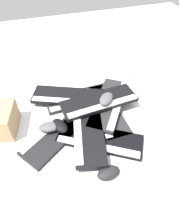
{
  "coord_description": "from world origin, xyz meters",
  "views": [
    {
      "loc": [
        -0.22,
        -0.74,
        0.86
      ],
      "look_at": [
        0.01,
        0.01,
        0.04
      ],
      "focal_mm": 32.0,
      "sensor_mm": 36.0,
      "label": 1
    }
  ],
  "objects_px": {
    "keyboard_5": "(109,103)",
    "mouse_3": "(60,126)",
    "mouse_4": "(106,99)",
    "keyboard_2": "(58,133)",
    "keyboard_7": "(99,102)",
    "mouse_2": "(8,112)",
    "mouse_0": "(49,127)",
    "mouse_1": "(109,173)",
    "keyboard_4": "(88,130)",
    "keyboard_6": "(69,97)",
    "keyboard_0": "(104,110)",
    "keyboard_1": "(81,98)",
    "keyboard_3": "(100,140)"
  },
  "relations": [
    {
      "from": "keyboard_5",
      "to": "mouse_3",
      "type": "height_order",
      "value": "mouse_3"
    },
    {
      "from": "mouse_4",
      "to": "keyboard_5",
      "type": "bearing_deg",
      "value": -10.98
    },
    {
      "from": "keyboard_2",
      "to": "keyboard_7",
      "type": "distance_m",
      "value": 0.29
    },
    {
      "from": "keyboard_2",
      "to": "mouse_2",
      "type": "height_order",
      "value": "mouse_2"
    },
    {
      "from": "mouse_0",
      "to": "keyboard_7",
      "type": "bearing_deg",
      "value": 23.48
    },
    {
      "from": "mouse_3",
      "to": "keyboard_2",
      "type": "bearing_deg",
      "value": 112.31
    },
    {
      "from": "mouse_2",
      "to": "mouse_3",
      "type": "distance_m",
      "value": 0.35
    },
    {
      "from": "keyboard_5",
      "to": "mouse_1",
      "type": "relative_size",
      "value": 4.06
    },
    {
      "from": "keyboard_4",
      "to": "mouse_1",
      "type": "height_order",
      "value": "keyboard_4"
    },
    {
      "from": "keyboard_4",
      "to": "keyboard_6",
      "type": "distance_m",
      "value": 0.29
    },
    {
      "from": "keyboard_0",
      "to": "keyboard_4",
      "type": "height_order",
      "value": "keyboard_4"
    },
    {
      "from": "keyboard_5",
      "to": "keyboard_7",
      "type": "height_order",
      "value": "keyboard_7"
    },
    {
      "from": "keyboard_6",
      "to": "keyboard_7",
      "type": "relative_size",
      "value": 1.03
    },
    {
      "from": "keyboard_2",
      "to": "keyboard_6",
      "type": "bearing_deg",
      "value": 63.97
    },
    {
      "from": "keyboard_1",
      "to": "keyboard_3",
      "type": "height_order",
      "value": "same"
    },
    {
      "from": "keyboard_0",
      "to": "mouse_3",
      "type": "xyz_separation_m",
      "value": [
        -0.28,
        -0.07,
        0.04
      ]
    },
    {
      "from": "keyboard_6",
      "to": "keyboard_0",
      "type": "bearing_deg",
      "value": -39.09
    },
    {
      "from": "keyboard_6",
      "to": "keyboard_2",
      "type": "bearing_deg",
      "value": -116.03
    },
    {
      "from": "mouse_2",
      "to": "keyboard_4",
      "type": "bearing_deg",
      "value": -98.92
    },
    {
      "from": "keyboard_2",
      "to": "mouse_1",
      "type": "relative_size",
      "value": 4.04
    },
    {
      "from": "keyboard_5",
      "to": "keyboard_7",
      "type": "relative_size",
      "value": 0.99
    },
    {
      "from": "keyboard_0",
      "to": "keyboard_5",
      "type": "relative_size",
      "value": 0.99
    },
    {
      "from": "mouse_3",
      "to": "mouse_4",
      "type": "xyz_separation_m",
      "value": [
        0.28,
        0.06,
        0.06
      ]
    },
    {
      "from": "keyboard_6",
      "to": "mouse_3",
      "type": "bearing_deg",
      "value": -114.45
    },
    {
      "from": "keyboard_2",
      "to": "keyboard_5",
      "type": "xyz_separation_m",
      "value": [
        0.33,
        0.1,
        0.03
      ]
    },
    {
      "from": "keyboard_1",
      "to": "keyboard_5",
      "type": "height_order",
      "value": "keyboard_5"
    },
    {
      "from": "keyboard_2",
      "to": "mouse_3",
      "type": "relative_size",
      "value": 4.04
    },
    {
      "from": "keyboard_2",
      "to": "mouse_3",
      "type": "height_order",
      "value": "mouse_3"
    },
    {
      "from": "keyboard_1",
      "to": "keyboard_6",
      "type": "bearing_deg",
      "value": 178.37
    },
    {
      "from": "keyboard_4",
      "to": "keyboard_3",
      "type": "bearing_deg",
      "value": -50.89
    },
    {
      "from": "mouse_4",
      "to": "keyboard_2",
      "type": "bearing_deg",
      "value": 147.27
    },
    {
      "from": "keyboard_1",
      "to": "keyboard_6",
      "type": "xyz_separation_m",
      "value": [
        -0.08,
        0.0,
        0.03
      ]
    },
    {
      "from": "mouse_3",
      "to": "keyboard_0",
      "type": "bearing_deg",
      "value": -98.42
    },
    {
      "from": "keyboard_3",
      "to": "keyboard_5",
      "type": "height_order",
      "value": "keyboard_5"
    },
    {
      "from": "mouse_3",
      "to": "mouse_0",
      "type": "bearing_deg",
      "value": 59.84
    },
    {
      "from": "keyboard_4",
      "to": "keyboard_6",
      "type": "height_order",
      "value": "same"
    },
    {
      "from": "keyboard_3",
      "to": "mouse_4",
      "type": "height_order",
      "value": "mouse_4"
    },
    {
      "from": "mouse_3",
      "to": "keyboard_4",
      "type": "bearing_deg",
      "value": -138.98
    },
    {
      "from": "keyboard_0",
      "to": "keyboard_5",
      "type": "bearing_deg",
      "value": 25.61
    },
    {
      "from": "keyboard_7",
      "to": "mouse_1",
      "type": "height_order",
      "value": "keyboard_7"
    },
    {
      "from": "keyboard_1",
      "to": "keyboard_2",
      "type": "relative_size",
      "value": 1.01
    },
    {
      "from": "keyboard_0",
      "to": "keyboard_7",
      "type": "height_order",
      "value": "keyboard_7"
    },
    {
      "from": "keyboard_1",
      "to": "keyboard_3",
      "type": "xyz_separation_m",
      "value": [
        0.01,
        -0.34,
        0.0
      ]
    },
    {
      "from": "keyboard_5",
      "to": "mouse_2",
      "type": "xyz_separation_m",
      "value": [
        -0.59,
        0.13,
        -0.02
      ]
    },
    {
      "from": "keyboard_4",
      "to": "mouse_1",
      "type": "relative_size",
      "value": 4.2
    },
    {
      "from": "keyboard_0",
      "to": "mouse_2",
      "type": "bearing_deg",
      "value": 164.65
    },
    {
      "from": "keyboard_5",
      "to": "keyboard_7",
      "type": "xyz_separation_m",
      "value": [
        -0.06,
        0.0,
        0.03
      ]
    },
    {
      "from": "keyboard_0",
      "to": "keyboard_2",
      "type": "relative_size",
      "value": 1.0
    },
    {
      "from": "keyboard_4",
      "to": "mouse_3",
      "type": "relative_size",
      "value": 4.2
    },
    {
      "from": "keyboard_2",
      "to": "keyboard_1",
      "type": "bearing_deg",
      "value": 50.37
    }
  ]
}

